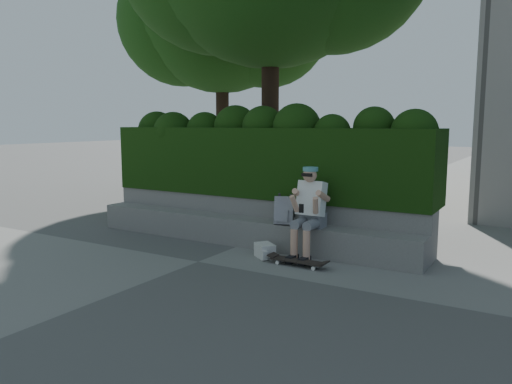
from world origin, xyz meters
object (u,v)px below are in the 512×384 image
Objects in this scene: person at (310,209)px; skateboard at (298,261)px; backpack_plaid at (284,211)px; backpack_ground at (265,251)px.

person is 1.70× the size of skateboard.
skateboard is 1.00m from backpack_plaid.
person is 0.85m from skateboard.
backpack_plaid is at bearing 114.30° from backpack_ground.
skateboard is at bearing -66.42° from backpack_plaid.
backpack_plaid is 0.72m from backpack_ground.
backpack_plaid is (-0.47, 0.08, -0.08)m from person.
person is at bearing -28.27° from backpack_plaid.
person is 4.20× the size of backpack_ground.
backpack_ground is (-0.10, -0.43, -0.56)m from backpack_plaid.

